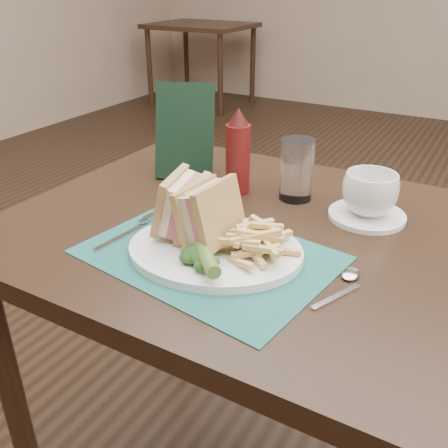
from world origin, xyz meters
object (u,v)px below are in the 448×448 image
sandwich_half_a (170,203)px  ketchup_bottle (238,151)px  table_bg_left (202,65)px  plate (215,250)px  coffee_cup (370,194)px  drinking_glass (297,170)px  table_main (242,368)px  sandwich_half_b (200,211)px  placemat (209,255)px  saucer (367,216)px  check_presenter (185,131)px

sandwich_half_a → ketchup_bottle: (-0.00, 0.25, 0.02)m
table_bg_left → sandwich_half_a: sandwich_half_a is taller
plate → coffee_cup: (0.18, 0.27, 0.04)m
drinking_glass → ketchup_bottle: (-0.12, -0.03, 0.03)m
table_main → sandwich_half_b: (-0.02, -0.13, 0.45)m
table_bg_left → plate: 4.26m
table_bg_left → coffee_cup: size_ratio=8.43×
sandwich_half_a → drinking_glass: 0.31m
placemat → saucer: (0.19, 0.28, 0.00)m
coffee_cup → check_presenter: check_presenter is taller
ketchup_bottle → placemat: bearing=-71.5°
placemat → ketchup_bottle: bearing=108.5°
coffee_cup → saucer: bearing=0.0°
saucer → ketchup_bottle: ketchup_bottle is taller
drinking_glass → table_main: bearing=-104.4°
table_main → placemat: placemat is taller
check_presenter → drinking_glass: bearing=-23.4°
placemat → drinking_glass: 0.31m
table_main → ketchup_bottle: ketchup_bottle is taller
table_main → saucer: bearing=34.3°
sandwich_half_b → placemat: bearing=-23.5°
placemat → check_presenter: size_ratio=1.88×
sandwich_half_a → table_bg_left: bearing=107.7°
placemat → drinking_glass: bearing=83.3°
check_presenter → coffee_cup: bearing=-26.0°
drinking_glass → ketchup_bottle: ketchup_bottle is taller
table_main → sandwich_half_b: 0.47m
plate → drinking_glass: size_ratio=2.31×
plate → placemat: bearing=-169.1°
saucer → coffee_cup: (0.00, 0.00, 0.05)m
table_bg_left → ketchup_bottle: ketchup_bottle is taller
placemat → sandwich_half_a: (-0.09, 0.02, 0.07)m
table_bg_left → placemat: size_ratio=2.19×
sandwich_half_b → saucer: bearing=54.6°
coffee_cup → ketchup_bottle: (-0.28, -0.01, 0.04)m
saucer → sandwich_half_a: bearing=-137.2°
placemat → saucer: 0.34m
table_bg_left → plate: (2.28, -3.58, 0.38)m
plate → check_presenter: size_ratio=1.37×
plate → check_presenter: (-0.25, 0.29, 0.10)m
sandwich_half_b → drinking_glass: 0.29m
sandwich_half_a → sandwich_half_b: size_ratio=0.97×
table_main → plate: (0.01, -0.14, 0.38)m
table_main → sandwich_half_a: size_ratio=8.11×
saucer → coffee_cup: 0.05m
table_main → coffee_cup: 0.49m
sandwich_half_b → saucer: size_ratio=0.76×
table_bg_left → drinking_glass: 4.04m
check_presenter → ketchup_bottle: bearing=-33.7°
placemat → sandwich_half_a: size_ratio=3.71×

